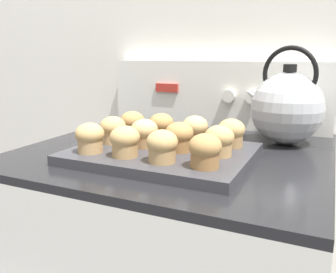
{
  "coord_description": "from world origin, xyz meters",
  "views": [
    {
      "loc": [
        0.34,
        -0.44,
        1.17
      ],
      "look_at": [
        0.01,
        0.28,
        0.99
      ],
      "focal_mm": 38.0,
      "sensor_mm": 36.0,
      "label": 1
    }
  ],
  "objects_px": {
    "muffin_r0_c2": "(162,146)",
    "muffin_r1_c0": "(113,130)",
    "muffin_r0_c0": "(90,138)",
    "muffin_r1_c2": "(179,137)",
    "muffin_r0_c1": "(125,141)",
    "muffin_r1_c1": "(144,133)",
    "muffin_pan": "(162,154)",
    "muffin_r1_c3": "(219,141)",
    "muffin_r2_c1": "(161,126)",
    "muffin_r2_c3": "(231,133)",
    "muffin_r2_c0": "(132,124)",
    "muffin_r0_c3": "(205,151)",
    "tea_kettle": "(286,107)",
    "muffin_r2_c2": "(195,129)"
  },
  "relations": [
    {
      "from": "muffin_r0_c2",
      "to": "muffin_r1_c0",
      "type": "relative_size",
      "value": 1.0
    },
    {
      "from": "muffin_r0_c0",
      "to": "muffin_r1_c2",
      "type": "xyz_separation_m",
      "value": [
        0.17,
        0.09,
        0.0
      ]
    },
    {
      "from": "muffin_r0_c1",
      "to": "muffin_r1_c1",
      "type": "height_order",
      "value": "same"
    },
    {
      "from": "muffin_pan",
      "to": "muffin_r1_c3",
      "type": "distance_m",
      "value": 0.14
    },
    {
      "from": "muffin_r1_c1",
      "to": "muffin_r1_c3",
      "type": "bearing_deg",
      "value": 0.32
    },
    {
      "from": "muffin_pan",
      "to": "muffin_r0_c1",
      "type": "bearing_deg",
      "value": -117.48
    },
    {
      "from": "muffin_pan",
      "to": "muffin_r2_c1",
      "type": "xyz_separation_m",
      "value": [
        -0.05,
        0.09,
        0.04
      ]
    },
    {
      "from": "muffin_r1_c1",
      "to": "muffin_r1_c3",
      "type": "distance_m",
      "value": 0.18
    },
    {
      "from": "muffin_r2_c3",
      "to": "muffin_r1_c3",
      "type": "bearing_deg",
      "value": -91.71
    },
    {
      "from": "muffin_r0_c0",
      "to": "muffin_r2_c0",
      "type": "xyz_separation_m",
      "value": [
        0.0,
        0.18,
        0.0
      ]
    },
    {
      "from": "muffin_r0_c0",
      "to": "muffin_r0_c3",
      "type": "bearing_deg",
      "value": 0.84
    },
    {
      "from": "muffin_pan",
      "to": "muffin_r0_c3",
      "type": "relative_size",
      "value": 6.03
    },
    {
      "from": "muffin_r2_c0",
      "to": "muffin_pan",
      "type": "bearing_deg",
      "value": -34.31
    },
    {
      "from": "muffin_r0_c3",
      "to": "tea_kettle",
      "type": "xyz_separation_m",
      "value": [
        0.1,
        0.35,
        0.04
      ]
    },
    {
      "from": "muffin_r2_c1",
      "to": "muffin_r2_c3",
      "type": "distance_m",
      "value": 0.18
    },
    {
      "from": "muffin_r1_c2",
      "to": "tea_kettle",
      "type": "height_order",
      "value": "tea_kettle"
    },
    {
      "from": "muffin_r2_c0",
      "to": "muffin_r2_c2",
      "type": "bearing_deg",
      "value": 0.5
    },
    {
      "from": "muffin_pan",
      "to": "muffin_r1_c0",
      "type": "xyz_separation_m",
      "value": [
        -0.13,
        -0.0,
        0.04
      ]
    },
    {
      "from": "muffin_r1_c2",
      "to": "muffin_r1_c1",
      "type": "bearing_deg",
      "value": 179.96
    },
    {
      "from": "muffin_r1_c2",
      "to": "muffin_r1_c0",
      "type": "bearing_deg",
      "value": 179.97
    },
    {
      "from": "muffin_r1_c2",
      "to": "muffin_r2_c3",
      "type": "relative_size",
      "value": 1.0
    },
    {
      "from": "muffin_pan",
      "to": "tea_kettle",
      "type": "height_order",
      "value": "tea_kettle"
    },
    {
      "from": "muffin_r1_c3",
      "to": "tea_kettle",
      "type": "xyz_separation_m",
      "value": [
        0.1,
        0.26,
        0.04
      ]
    },
    {
      "from": "muffin_r1_c2",
      "to": "muffin_r1_c3",
      "type": "bearing_deg",
      "value": 0.66
    },
    {
      "from": "muffin_pan",
      "to": "muffin_r2_c1",
      "type": "height_order",
      "value": "muffin_r2_c1"
    },
    {
      "from": "muffin_r1_c2",
      "to": "tea_kettle",
      "type": "relative_size",
      "value": 0.26
    },
    {
      "from": "muffin_r0_c0",
      "to": "muffin_r1_c1",
      "type": "relative_size",
      "value": 1.0
    },
    {
      "from": "muffin_r1_c2",
      "to": "tea_kettle",
      "type": "distance_m",
      "value": 0.32
    },
    {
      "from": "muffin_r0_c1",
      "to": "muffin_pan",
      "type": "bearing_deg",
      "value": 62.52
    },
    {
      "from": "muffin_r2_c1",
      "to": "tea_kettle",
      "type": "distance_m",
      "value": 0.33
    },
    {
      "from": "muffin_r0_c2",
      "to": "muffin_r2_c3",
      "type": "relative_size",
      "value": 1.0
    },
    {
      "from": "muffin_r2_c0",
      "to": "muffin_r2_c3",
      "type": "height_order",
      "value": "same"
    },
    {
      "from": "muffin_r0_c0",
      "to": "muffin_r2_c0",
      "type": "relative_size",
      "value": 1.0
    },
    {
      "from": "muffin_r0_c1",
      "to": "muffin_r2_c2",
      "type": "height_order",
      "value": "same"
    },
    {
      "from": "muffin_r0_c2",
      "to": "muffin_r2_c2",
      "type": "relative_size",
      "value": 1.0
    },
    {
      "from": "muffin_r0_c1",
      "to": "tea_kettle",
      "type": "height_order",
      "value": "tea_kettle"
    },
    {
      "from": "muffin_r2_c1",
      "to": "muffin_r1_c0",
      "type": "bearing_deg",
      "value": -133.25
    },
    {
      "from": "muffin_r1_c3",
      "to": "muffin_r2_c1",
      "type": "bearing_deg",
      "value": 153.35
    },
    {
      "from": "muffin_r0_c0",
      "to": "muffin_r0_c2",
      "type": "distance_m",
      "value": 0.17
    },
    {
      "from": "muffin_r0_c2",
      "to": "tea_kettle",
      "type": "distance_m",
      "value": 0.4
    },
    {
      "from": "muffin_r0_c0",
      "to": "muffin_r2_c1",
      "type": "xyz_separation_m",
      "value": [
        0.08,
        0.18,
        0.0
      ]
    },
    {
      "from": "muffin_r0_c2",
      "to": "muffin_r2_c3",
      "type": "bearing_deg",
      "value": 62.84
    },
    {
      "from": "muffin_r1_c1",
      "to": "muffin_r2_c0",
      "type": "bearing_deg",
      "value": 133.47
    },
    {
      "from": "muffin_r0_c0",
      "to": "muffin_r0_c1",
      "type": "height_order",
      "value": "same"
    },
    {
      "from": "muffin_r1_c3",
      "to": "muffin_r2_c3",
      "type": "bearing_deg",
      "value": 88.29
    },
    {
      "from": "muffin_r0_c0",
      "to": "tea_kettle",
      "type": "xyz_separation_m",
      "value": [
        0.36,
        0.35,
        0.04
      ]
    },
    {
      "from": "muffin_pan",
      "to": "muffin_r0_c0",
      "type": "relative_size",
      "value": 6.03
    },
    {
      "from": "muffin_r2_c0",
      "to": "muffin_r2_c1",
      "type": "bearing_deg",
      "value": 0.95
    },
    {
      "from": "muffin_r2_c1",
      "to": "tea_kettle",
      "type": "xyz_separation_m",
      "value": [
        0.28,
        0.17,
        0.04
      ]
    },
    {
      "from": "muffin_r2_c0",
      "to": "muffin_r2_c2",
      "type": "relative_size",
      "value": 1.0
    }
  ]
}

